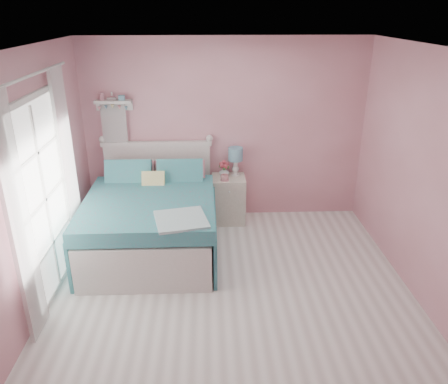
{
  "coord_description": "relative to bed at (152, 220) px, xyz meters",
  "views": [
    {
      "loc": [
        -0.25,
        -3.84,
        2.93
      ],
      "look_at": [
        -0.05,
        1.2,
        0.8
      ],
      "focal_mm": 35.0,
      "sensor_mm": 36.0,
      "label": 1
    }
  ],
  "objects": [
    {
      "name": "hanging_dress",
      "position": [
        -0.57,
        0.95,
        1.0
      ],
      "size": [
        0.34,
        0.03,
        0.72
      ],
      "primitive_type": "cube",
      "color": "white",
      "rests_on": "room_shell"
    },
    {
      "name": "table_lamp",
      "position": [
        1.13,
        0.86,
        0.57
      ],
      "size": [
        0.21,
        0.21,
        0.41
      ],
      "color": "white",
      "rests_on": "nightstand"
    },
    {
      "name": "teacup",
      "position": [
        0.96,
        0.65,
        0.33
      ],
      "size": [
        0.13,
        0.13,
        0.09
      ],
      "primitive_type": "imported",
      "rotation": [
        0.0,
        0.0,
        0.23
      ],
      "color": "pink",
      "rests_on": "nightstand"
    },
    {
      "name": "room_shell",
      "position": [
        0.98,
        -1.23,
        1.18
      ],
      "size": [
        4.5,
        4.5,
        4.5
      ],
      "color": "#BD7880",
      "rests_on": "floor"
    },
    {
      "name": "french_door",
      "position": [
        -0.99,
        -0.83,
        0.67
      ],
      "size": [
        0.04,
        1.32,
        2.16
      ],
      "color": "silver",
      "rests_on": "floor"
    },
    {
      "name": "roses",
      "position": [
        0.96,
        0.8,
        0.47
      ],
      "size": [
        0.14,
        0.11,
        0.12
      ],
      "color": "#BF414F",
      "rests_on": "vase"
    },
    {
      "name": "curtain_far",
      "position": [
        -0.94,
        -0.09,
        0.78
      ],
      "size": [
        0.04,
        0.4,
        2.32
      ],
      "primitive_type": "cube",
      "color": "white",
      "rests_on": "floor"
    },
    {
      "name": "wall_shelf",
      "position": [
        -0.55,
        0.96,
        1.33
      ],
      "size": [
        0.5,
        0.15,
        0.25
      ],
      "color": "silver",
      "rests_on": "room_shell"
    },
    {
      "name": "nightstand",
      "position": [
        1.02,
        0.76,
        -0.06
      ],
      "size": [
        0.48,
        0.47,
        0.69
      ],
      "color": "beige",
      "rests_on": "floor"
    },
    {
      "name": "vase",
      "position": [
        0.96,
        0.8,
        0.36
      ],
      "size": [
        0.16,
        0.16,
        0.15
      ],
      "primitive_type": "imported",
      "rotation": [
        0.0,
        0.0,
        -0.17
      ],
      "color": "silver",
      "rests_on": "nightstand"
    },
    {
      "name": "bed",
      "position": [
        0.0,
        0.0,
        0.0
      ],
      "size": [
        1.61,
        2.03,
        1.17
      ],
      "rotation": [
        0.0,
        0.0,
        0.01
      ],
      "color": "silver",
      "rests_on": "floor"
    },
    {
      "name": "floor",
      "position": [
        0.98,
        -1.23,
        -0.4
      ],
      "size": [
        4.5,
        4.5,
        0.0
      ],
      "primitive_type": "plane",
      "color": "beige",
      "rests_on": "ground"
    },
    {
      "name": "curtain_near",
      "position": [
        -0.94,
        -1.58,
        0.78
      ],
      "size": [
        0.04,
        0.4,
        2.32
      ],
      "primitive_type": "cube",
      "color": "white",
      "rests_on": "floor"
    }
  ]
}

